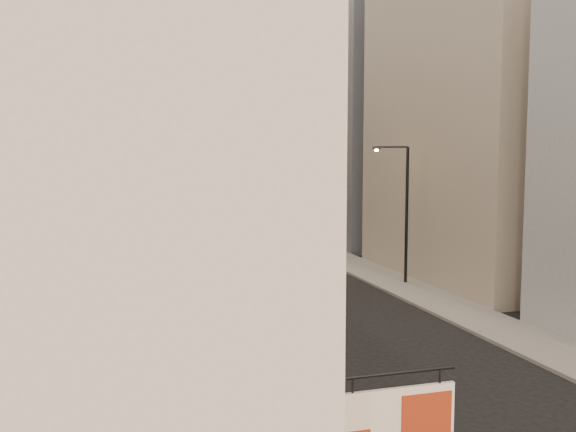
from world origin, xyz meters
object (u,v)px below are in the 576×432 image
object	(u,v)px
streetlamp_mid	(403,206)
streetlamp_far	(307,184)
white_tower	(256,68)
traffic_light_right	(321,201)
clock_tower	(160,84)
traffic_light_left	(154,213)

from	to	relation	value
streetlamp_mid	streetlamp_far	bearing A→B (deg)	114.11
white_tower	traffic_light_right	size ratio (longest dim) A/B	8.30
clock_tower	traffic_light_right	xyz separation A→B (m)	(8.10, -47.66, -13.80)
white_tower	streetlamp_far	xyz separation A→B (m)	(-3.98, -33.44, -13.43)
streetlamp_mid	traffic_light_left	bearing A→B (deg)	158.84
streetlamp_mid	streetlamp_far	xyz separation A→B (m)	(-0.81, 15.20, 0.58)
traffic_light_left	traffic_light_right	size ratio (longest dim) A/B	1.00
white_tower	streetlamp_far	size ratio (longest dim) A/B	4.58
white_tower	streetlamp_mid	bearing A→B (deg)	-93.73
streetlamp_mid	streetlamp_far	world-z (taller)	streetlamp_far
clock_tower	white_tower	size ratio (longest dim) A/B	1.08
traffic_light_left	streetlamp_far	bearing A→B (deg)	-145.90
clock_tower	streetlamp_mid	bearing A→B (deg)	-82.87
streetlamp_mid	traffic_light_left	world-z (taller)	streetlamp_mid
traffic_light_left	clock_tower	bearing A→B (deg)	-76.54
white_tower	traffic_light_left	bearing A→B (deg)	-114.04
clock_tower	white_tower	xyz separation A→B (m)	(11.00, -14.00, 0.97)
streetlamp_far	traffic_light_left	bearing A→B (deg)	174.45
streetlamp_far	traffic_light_right	distance (m)	1.73
clock_tower	traffic_light_right	distance (m)	50.27
white_tower	traffic_light_right	xyz separation A→B (m)	(-2.90, -33.66, -14.77)
clock_tower	traffic_light_left	world-z (taller)	clock_tower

